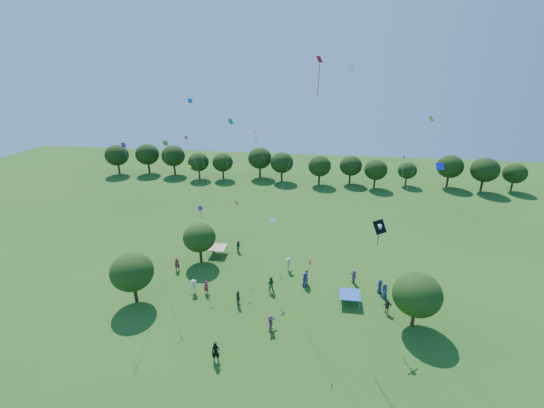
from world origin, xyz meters
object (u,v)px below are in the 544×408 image
(tent_red_stripe, at_px, (217,247))
(red_high_kite, at_px, (305,111))
(near_tree_east, at_px, (417,295))
(man_in_black, at_px, (216,352))
(tent_blue, at_px, (350,295))
(near_tree_north, at_px, (199,237))
(pirate_kite, at_px, (379,228))
(near_tree_west, at_px, (132,272))

(tent_red_stripe, bearing_deg, red_high_kite, -22.64)
(near_tree_east, height_order, man_in_black, near_tree_east)
(tent_blue, height_order, man_in_black, man_in_black)
(tent_blue, bearing_deg, man_in_black, -140.06)
(near_tree_north, xyz_separation_m, pirate_kite, (20.30, -7.89, 6.39))
(near_tree_east, bearing_deg, man_in_black, -158.18)
(near_tree_north, distance_m, tent_blue, 19.57)
(red_high_kite, bearing_deg, tent_red_stripe, 157.36)
(near_tree_west, xyz_separation_m, red_high_kite, (17.10, 6.45, 15.82))
(man_in_black, distance_m, red_high_kite, 23.67)
(near_tree_east, bearing_deg, red_high_kite, 151.37)
(man_in_black, xyz_separation_m, red_high_kite, (6.26, 13.33, 18.54))
(near_tree_west, height_order, tent_blue, near_tree_west)
(near_tree_north, height_order, tent_red_stripe, near_tree_north)
(near_tree_north, relative_size, tent_red_stripe, 2.43)
(pirate_kite, bearing_deg, near_tree_north, 158.77)
(pirate_kite, distance_m, red_high_kite, 13.25)
(near_tree_north, xyz_separation_m, man_in_black, (6.63, -15.94, -2.50))
(man_in_black, bearing_deg, near_tree_north, 99.08)
(tent_red_stripe, relative_size, pirate_kite, 0.24)
(man_in_black, height_order, red_high_kite, red_high_kite)
(pirate_kite, bearing_deg, near_tree_west, -177.27)
(red_high_kite, bearing_deg, tent_blue, -31.75)
(red_high_kite, bearing_deg, near_tree_west, -159.34)
(near_tree_west, relative_size, man_in_black, 2.92)
(near_tree_west, bearing_deg, near_tree_east, 0.41)
(tent_blue, bearing_deg, red_high_kite, 148.25)
(pirate_kite, bearing_deg, man_in_black, -149.50)
(red_high_kite, bearing_deg, near_tree_north, 168.57)
(red_high_kite, bearing_deg, pirate_kite, -35.48)
(tent_red_stripe, bearing_deg, tent_blue, -25.80)
(near_tree_east, relative_size, tent_red_stripe, 2.58)
(near_tree_north, relative_size, tent_blue, 2.43)
(tent_blue, height_order, pirate_kite, pirate_kite)
(tent_red_stripe, xyz_separation_m, tent_blue, (16.88, -8.16, 0.00))
(near_tree_east, relative_size, red_high_kite, 0.24)
(near_tree_east, bearing_deg, near_tree_west, -179.59)
(near_tree_north, height_order, man_in_black, near_tree_north)
(near_tree_west, height_order, man_in_black, near_tree_west)
(near_tree_east, distance_m, pirate_kite, 7.51)
(near_tree_north, bearing_deg, near_tree_west, -114.92)
(near_tree_east, bearing_deg, tent_red_stripe, 154.28)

